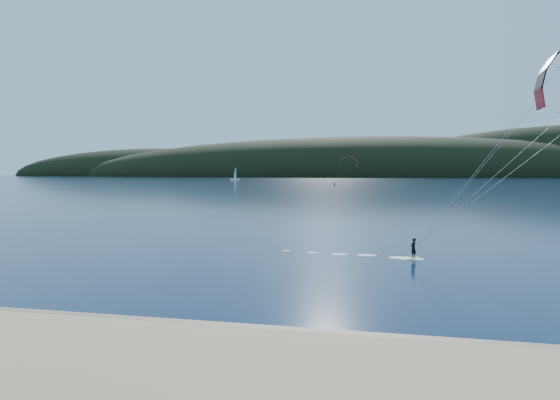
% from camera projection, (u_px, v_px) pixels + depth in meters
% --- Properties ---
extents(ground, '(1800.00, 1800.00, 0.00)m').
position_uv_depth(ground, '(148.00, 375.00, 16.34)').
color(ground, '#07163A').
rests_on(ground, ground).
extents(wet_sand, '(220.00, 2.50, 0.10)m').
position_uv_depth(wet_sand, '(202.00, 331.00, 20.72)').
color(wet_sand, '#83674C').
rests_on(wet_sand, ground).
extents(headland, '(1200.00, 310.00, 140.00)m').
position_uv_depth(headland, '(395.00, 177.00, 741.50)').
color(headland, black).
rests_on(headland, ground).
extents(kitesurfer_far, '(11.22, 8.30, 12.23)m').
position_uv_depth(kitesurfer_far, '(348.00, 165.00, 218.37)').
color(kitesurfer_far, yellow).
rests_on(kitesurfer_far, ground).
extents(sailboat, '(7.70, 4.94, 10.93)m').
position_uv_depth(sailboat, '(235.00, 179.00, 430.56)').
color(sailboat, white).
rests_on(sailboat, ground).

